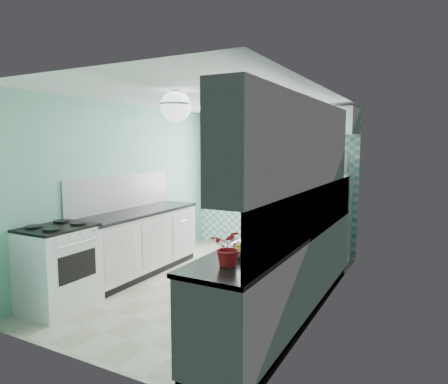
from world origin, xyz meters
The scene contains 26 objects.
floor centered at (0.00, 0.00, -0.01)m, with size 3.00×4.40×0.02m, color beige.
ceiling centered at (0.00, 0.00, 2.51)m, with size 3.00×4.40×0.02m, color white.
wall_back centered at (0.00, 2.21, 1.25)m, with size 3.00×0.02×2.50m, color #7AC2A8.
wall_front centered at (0.00, -2.21, 1.25)m, with size 3.00×0.02×2.50m, color #7AC2A8.
wall_left centered at (-1.51, 0.00, 1.25)m, with size 0.02×4.40×2.50m, color #7AC2A8.
wall_right centered at (1.51, 0.00, 1.25)m, with size 0.02×4.40×2.50m, color #7AC2A8.
accent_wall centered at (0.00, 2.19, 1.25)m, with size 3.00×0.01×2.50m, color #6AB4B2.
window centered at (-0.35, 2.16, 1.55)m, with size 1.04×0.05×1.44m.
backsplash_right centered at (1.49, -0.40, 1.20)m, with size 0.02×3.60×0.51m, color white.
backsplash_left centered at (-1.49, -0.07, 1.20)m, with size 0.02×2.15×0.51m, color white.
upper_cabinets_right centered at (1.33, -0.60, 1.90)m, with size 0.33×3.20×0.90m, color white.
upper_cabinet_fridge centered at (1.30, 1.83, 2.25)m, with size 0.40×0.74×0.40m, color white.
ceiling_light centered at (0.00, -0.80, 2.32)m, with size 0.34×0.34×0.35m.
base_cabinets_right centered at (1.20, -0.40, 0.45)m, with size 0.60×3.60×0.90m, color white.
countertop_right centered at (1.19, -0.40, 0.92)m, with size 0.63×3.60×0.04m, color black.
base_cabinets_left centered at (-1.20, -0.07, 0.45)m, with size 0.60×2.15×0.90m, color white.
countertop_left centered at (-1.19, -0.07, 0.92)m, with size 0.63×2.15×0.04m, color black.
fridge centered at (1.11, 1.77, 0.73)m, with size 0.63×0.64×1.46m.
stove centered at (-1.20, -1.48, 0.50)m, with size 0.63×0.79×0.95m.
sink centered at (1.20, 0.62, 0.93)m, with size 0.43×0.37×0.53m.
rug centered at (0.38, 0.29, 0.01)m, with size 0.70×1.00×0.02m, color maroon.
dish_towel centered at (0.89, 0.54, 0.48)m, with size 0.02×0.24×0.35m, color #49A791.
fruit_bowl centered at (1.20, -1.48, 0.98)m, with size 0.31×0.31×0.08m, color white.
potted_plant centered at (1.20, -1.82, 1.09)m, with size 0.27×0.24×0.30m, color #B51B34.
soap_bottle centered at (1.25, 0.81, 1.04)m, with size 0.09×0.09×0.19m, color #99B8C7.
microwave centered at (1.11, 1.78, 1.62)m, with size 0.59×0.40×0.33m, color white.
Camera 1 is at (2.60, -4.54, 1.89)m, focal length 32.00 mm.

